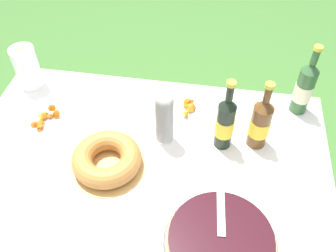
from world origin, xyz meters
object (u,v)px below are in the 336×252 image
Objects in this scene: bundt_cake at (107,159)px; snack_plate_near at (192,108)px; juice_bottle_red at (225,122)px; cider_bottle_green at (304,88)px; snack_plate_left at (44,118)px; paper_towel_roll at (27,67)px; cider_bottle_amber at (260,123)px; serving_knife at (222,245)px; cup_stack at (164,118)px; berry_tart at (220,241)px.

bundt_cake is 0.45m from snack_plate_near.
juice_bottle_red is 1.56× the size of snack_plate_near.
snack_plate_left is (-1.08, -0.24, -0.11)m from cider_bottle_green.
snack_plate_left is at bearing 179.20° from juice_bottle_red.
snack_plate_near is 0.64m from snack_plate_left.
bundt_cake is at bearing -40.46° from paper_towel_roll.
cider_bottle_amber is 1.33× the size of snack_plate_left.
serving_knife is 0.78m from cider_bottle_green.
paper_towel_roll reaches higher than bundt_cake.
cup_stack is 0.71m from paper_towel_roll.
berry_tart is 1.59× the size of snack_plate_left.
snack_plate_near is (-0.46, -0.08, -0.11)m from cider_bottle_green.
bundt_cake reaches higher than serving_knife.
cup_stack is 0.74× the size of juice_bottle_red.
berry_tart is 0.63m from snack_plate_near.
cider_bottle_amber is 1.06m from paper_towel_roll.
cup_stack is (-0.25, 0.43, 0.09)m from berry_tart.
paper_towel_roll is (-0.15, 0.21, 0.09)m from snack_plate_left.
cider_bottle_green is (0.29, 0.72, 0.06)m from serving_knife.
snack_plate_left is at bearing -165.64° from snack_plate_near.
bundt_cake reaches higher than snack_plate_near.
cider_bottle_green is at bearing 10.29° from snack_plate_near.
paper_towel_roll is (-0.48, 0.41, 0.06)m from bundt_cake.
cider_bottle_amber is (0.37, 0.04, -0.00)m from cup_stack.
paper_towel_roll is (-1.04, 0.20, -0.02)m from cider_bottle_amber.
paper_towel_roll is (-0.93, 0.66, 0.07)m from berry_tart.
cup_stack is at bearing 120.75° from berry_tart.
snack_plate_near is (-0.16, 0.61, -0.01)m from berry_tart.
juice_bottle_red is 1.39× the size of snack_plate_left.
cider_bottle_amber is at bearing 76.26° from berry_tart.
cup_stack is at bearing -154.34° from cider_bottle_green.
berry_tart is 1.12× the size of cider_bottle_green.
snack_plate_left is at bearing 53.73° from serving_knife.
paper_towel_roll is at bearing 144.36° from berry_tart.
cider_bottle_green is 1.59× the size of snack_plate_near.
juice_bottle_red is at bearing -49.58° from snack_plate_near.
cider_bottle_green is at bearing 30.46° from bundt_cake.
bundt_cake is at bearing -138.14° from cup_stack.
cider_bottle_green reaches higher than cup_stack.
berry_tart is at bearing -103.74° from cider_bottle_amber.
snack_plate_left is at bearing -178.91° from cider_bottle_amber.
paper_towel_roll is at bearing 160.55° from cup_stack.
juice_bottle_red is at bearing 2.94° from cup_stack.
cup_stack is at bearing -19.45° from paper_towel_roll.
cider_bottle_green reaches higher than paper_towel_roll.
berry_tart is 0.45m from juice_bottle_red.
juice_bottle_red is at bearing 23.39° from bundt_cake.
serving_knife is 1.86× the size of paper_towel_roll.
cider_bottle_amber is (0.11, 0.47, 0.09)m from berry_tart.
snack_plate_left is (-0.62, -0.16, -0.00)m from snack_plate_near.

